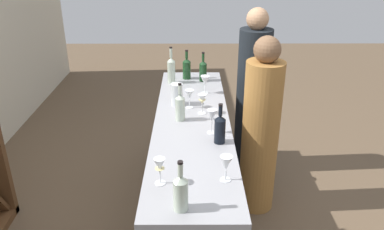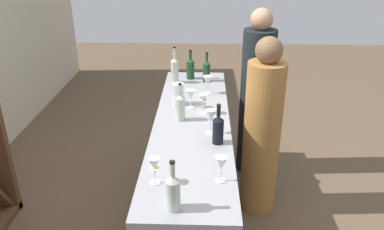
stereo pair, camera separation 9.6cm
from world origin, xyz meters
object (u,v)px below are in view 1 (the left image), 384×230
object	(u,v)px
wine_glass_near_center	(212,117)
person_left_guest	(260,133)
wine_bottle_far_right_olive_green	(187,68)
wine_glass_far_right	(160,167)
wine_glass_near_left	(226,164)
wine_glass_far_center	(189,95)
water_pitcher	(177,94)
wine_bottle_rightmost_olive_green	(203,70)
wine_glass_near_right	(205,81)
person_center_guest	(252,98)
wine_bottle_second_left_near_black	(220,128)
wine_bottle_second_right_clear_pale	(171,69)
wine_glass_far_left	(202,100)
wine_bottle_center_clear_pale	(180,106)
wine_bottle_leftmost_clear_pale	(181,192)

from	to	relation	value
wine_glass_near_center	person_left_guest	bearing A→B (deg)	-44.62
wine_bottle_far_right_olive_green	wine_glass_far_right	world-z (taller)	wine_bottle_far_right_olive_green
wine_glass_near_left	wine_glass_far_center	distance (m)	1.03
wine_glass_far_right	water_pitcher	world-z (taller)	water_pitcher
wine_bottle_rightmost_olive_green	water_pitcher	size ratio (longest dim) A/B	1.56
wine_glass_near_left	wine_glass_near_right	bearing A→B (deg)	3.00
wine_glass_near_left	person_center_guest	size ratio (longest dim) A/B	0.09
wine_bottle_second_left_near_black	wine_glass_near_left	size ratio (longest dim) A/B	1.81
wine_bottle_second_left_near_black	wine_glass_near_right	bearing A→B (deg)	4.24
wine_glass_near_right	wine_glass_far_right	world-z (taller)	same
wine_bottle_second_left_near_black	wine_glass_far_center	xyz separation A→B (m)	(0.57, 0.20, 0.00)
wine_glass_far_center	wine_bottle_second_right_clear_pale	bearing A→B (deg)	16.11
wine_glass_far_left	person_left_guest	xyz separation A→B (m)	(0.11, -0.49, -0.34)
wine_bottle_rightmost_olive_green	wine_bottle_far_right_olive_green	xyz separation A→B (m)	(0.06, 0.15, 0.00)
wine_bottle_second_left_near_black	wine_glass_near_right	distance (m)	0.89
wine_bottle_second_left_near_black	water_pitcher	world-z (taller)	wine_bottle_second_left_near_black
wine_bottle_center_clear_pale	person_left_guest	xyz separation A→B (m)	(0.23, -0.65, -0.34)
wine_glass_near_center	wine_glass_far_right	distance (m)	0.68
wine_bottle_second_left_near_black	wine_bottle_far_right_olive_green	bearing A→B (deg)	10.11
wine_bottle_second_right_clear_pale	water_pitcher	distance (m)	0.52
wine_bottle_far_right_olive_green	person_left_guest	bearing A→B (deg)	-139.03
wine_bottle_second_right_clear_pale	person_left_guest	world-z (taller)	person_left_guest
wine_glass_near_left	wine_glass_near_right	world-z (taller)	wine_glass_near_right
wine_bottle_rightmost_olive_green	wine_glass_near_right	size ratio (longest dim) A/B	1.76
wine_glass_near_left	wine_glass_far_right	size ratio (longest dim) A/B	0.97
wine_glass_near_right	wine_glass_far_left	distance (m)	0.43
wine_bottle_second_right_clear_pale	wine_glass_near_center	bearing A→B (deg)	-162.49
person_left_guest	wine_glass_far_right	bearing A→B (deg)	40.59
wine_glass_far_center	person_center_guest	world-z (taller)	person_center_guest
person_left_guest	person_center_guest	world-z (taller)	person_center_guest
wine_bottle_leftmost_clear_pale	wine_bottle_second_left_near_black	xyz separation A→B (m)	(0.69, -0.24, -0.00)
wine_bottle_center_clear_pale	water_pitcher	xyz separation A→B (m)	(0.29, 0.03, -0.02)
wine_glass_near_center	wine_glass_far_left	distance (m)	0.33
wine_bottle_center_clear_pale	wine_bottle_second_right_clear_pale	bearing A→B (deg)	7.07
wine_glass_near_center	wine_bottle_center_clear_pale	bearing A→B (deg)	46.61
wine_bottle_leftmost_clear_pale	wine_bottle_second_right_clear_pale	world-z (taller)	wine_bottle_second_right_clear_pale
wine_bottle_center_clear_pale	wine_glass_near_right	xyz separation A→B (m)	(0.54, -0.20, 0.00)
wine_bottle_rightmost_olive_green	person_center_guest	world-z (taller)	person_center_guest
person_center_guest	wine_bottle_far_right_olive_green	bearing A→B (deg)	10.53
wine_bottle_leftmost_clear_pale	wine_glass_far_left	xyz separation A→B (m)	(1.16, -0.14, 0.00)
wine_glass_near_right	water_pitcher	xyz separation A→B (m)	(-0.25, 0.24, -0.02)
wine_bottle_leftmost_clear_pale	wine_glass_near_center	distance (m)	0.85
wine_bottle_leftmost_clear_pale	wine_bottle_far_right_olive_green	world-z (taller)	wine_bottle_far_right_olive_green
wine_bottle_leftmost_clear_pale	wine_glass_near_left	distance (m)	0.35
water_pitcher	wine_bottle_second_right_clear_pale	bearing A→B (deg)	7.29
wine_bottle_far_right_olive_green	wine_glass_near_center	size ratio (longest dim) A/B	1.60
person_left_guest	wine_bottle_far_right_olive_green	bearing A→B (deg)	-63.01
wine_bottle_center_clear_pale	person_center_guest	bearing A→B (deg)	-37.88
wine_glass_near_right	wine_glass_far_left	world-z (taller)	wine_glass_near_right
wine_glass_near_center	person_left_guest	distance (m)	0.71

